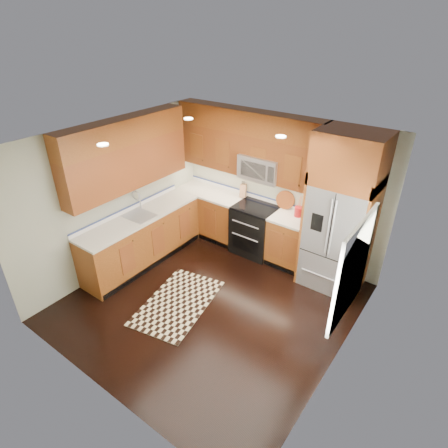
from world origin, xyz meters
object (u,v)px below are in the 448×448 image
Objects in this scene: range at (255,230)px; rug at (178,302)px; knife_block at (243,190)px; utensil_crock at (298,209)px; refrigerator at (341,214)px.

range is 2.04m from rug.
knife_block is 1.21m from utensil_crock.
rug is 2.48m from knife_block.
refrigerator is 2.02m from knife_block.
range reaches higher than rug.
utensil_crock is at bearing -5.04° from knife_block.
refrigerator reaches higher than utensil_crock.
refrigerator is (1.55, -0.04, 0.83)m from range.
rug is at bearing -131.57° from refrigerator.
range is 1.76m from refrigerator.
utensil_crock is (0.94, 2.12, 1.06)m from rug.
utensil_crock is (1.21, -0.11, 0.00)m from knife_block.
knife_block is 0.82× the size of utensil_crock.
range is at bearing -29.38° from knife_block.
utensil_crock is at bearing 167.11° from refrigerator.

